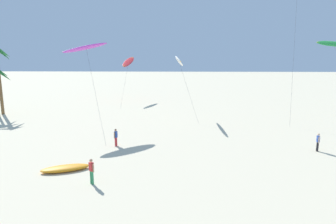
{
  "coord_description": "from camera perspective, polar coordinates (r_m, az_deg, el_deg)",
  "views": [
    {
      "loc": [
        2.4,
        1.09,
        8.22
      ],
      "look_at": [
        1.72,
        22.17,
        4.12
      ],
      "focal_mm": 31.31,
      "sensor_mm": 36.0,
      "label": 1
    }
  ],
  "objects": [
    {
      "name": "flying_kite_1",
      "position": [
        54.31,
        -7.71,
        9.67
      ],
      "size": [
        1.93,
        11.93,
        8.13
      ],
      "color": "red",
      "rests_on": "ground"
    },
    {
      "name": "flying_kite_2",
      "position": [
        33.94,
        -15.64,
        12.0
      ],
      "size": [
        5.65,
        9.38,
        9.93
      ],
      "color": "purple",
      "rests_on": "ground"
    },
    {
      "name": "flying_kite_4",
      "position": [
        38.78,
        2.16,
        9.92
      ],
      "size": [
        3.19,
        7.43,
        8.24
      ],
      "color": "white",
      "rests_on": "ground"
    },
    {
      "name": "flying_kite_5",
      "position": [
        55.07,
        29.46,
        11.47
      ],
      "size": [
        4.76,
        11.32,
        10.78
      ],
      "color": "green",
      "rests_on": "ground"
    },
    {
      "name": "grounded_kite_1",
      "position": [
        22.79,
        -19.38,
        -10.27
      ],
      "size": [
        3.57,
        2.34,
        0.38
      ],
      "color": "orange",
      "rests_on": "ground"
    },
    {
      "name": "person_foreground_walker",
      "position": [
        28.56,
        27.16,
        -5.12
      ],
      "size": [
        0.24,
        0.51,
        1.62
      ],
      "color": "black",
      "rests_on": "ground"
    },
    {
      "name": "person_near_right",
      "position": [
        19.82,
        -14.67,
        -10.91
      ],
      "size": [
        0.42,
        0.35,
        1.71
      ],
      "color": "#338E56",
      "rests_on": "ground"
    },
    {
      "name": "person_mid_field",
      "position": [
        27.3,
        -10.13,
        -4.74
      ],
      "size": [
        0.3,
        0.48,
        1.62
      ],
      "color": "red",
      "rests_on": "ground"
    }
  ]
}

